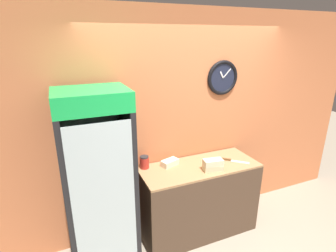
% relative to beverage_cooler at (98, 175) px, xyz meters
% --- Properties ---
extents(wall_back, '(5.20, 0.10, 2.70)m').
position_rel_beverage_cooler_xyz_m(wall_back, '(1.18, 0.32, 0.31)').
color(wall_back, '#D17547').
rests_on(wall_back, ground_plane).
extents(prep_counter, '(1.43, 0.57, 0.92)m').
position_rel_beverage_cooler_xyz_m(prep_counter, '(1.17, -0.02, -0.59)').
color(prep_counter, '#4C3828').
rests_on(prep_counter, ground_plane).
extents(beverage_cooler, '(0.66, 0.63, 1.94)m').
position_rel_beverage_cooler_xyz_m(beverage_cooler, '(0.00, 0.00, 0.00)').
color(beverage_cooler, black).
rests_on(beverage_cooler, ground_plane).
extents(sandwich_stack_bottom, '(0.24, 0.15, 0.07)m').
position_rel_beverage_cooler_xyz_m(sandwich_stack_bottom, '(1.26, -0.17, -0.09)').
color(sandwich_stack_bottom, beige).
rests_on(sandwich_stack_bottom, prep_counter).
extents(sandwich_stack_middle, '(0.23, 0.15, 0.07)m').
position_rel_beverage_cooler_xyz_m(sandwich_stack_middle, '(1.26, -0.17, -0.02)').
color(sandwich_stack_middle, beige).
rests_on(sandwich_stack_middle, sandwich_stack_bottom).
extents(sandwich_flat_left, '(0.23, 0.17, 0.07)m').
position_rel_beverage_cooler_xyz_m(sandwich_flat_left, '(0.85, 0.13, -0.09)').
color(sandwich_flat_left, beige).
rests_on(sandwich_flat_left, prep_counter).
extents(chefs_knife, '(0.28, 0.25, 0.02)m').
position_rel_beverage_cooler_xyz_m(chefs_knife, '(1.60, -0.05, -0.12)').
color(chefs_knife, silver).
rests_on(chefs_knife, prep_counter).
extents(condiment_jar, '(0.11, 0.11, 0.15)m').
position_rel_beverage_cooler_xyz_m(condiment_jar, '(0.56, 0.19, -0.05)').
color(condiment_jar, '#B72D23').
rests_on(condiment_jar, prep_counter).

